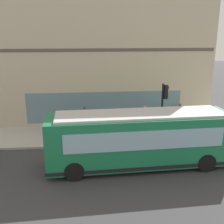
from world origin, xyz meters
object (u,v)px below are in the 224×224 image
object	(u,v)px
city_bus_nearside	(139,139)
fire_hydrant	(184,128)
traffic_light_near_corner	(164,101)
pedestrian_walking_along_curb	(85,116)
pedestrian_by_light_pole	(53,121)
pedestrian_near_hydrant	(180,112)
newspaper_vending_box	(121,133)
pedestrian_near_building_entrance	(145,115)

from	to	relation	value
city_bus_nearside	fire_hydrant	bearing A→B (deg)	-44.08
traffic_light_near_corner	pedestrian_walking_along_curb	world-z (taller)	traffic_light_near_corner
city_bus_nearside	pedestrian_by_light_pole	size ratio (longest dim) A/B	6.49
pedestrian_walking_along_curb	traffic_light_near_corner	bearing A→B (deg)	-119.81
pedestrian_near_hydrant	newspaper_vending_box	bearing A→B (deg)	118.39
traffic_light_near_corner	fire_hydrant	size ratio (longest dim) A/B	5.22
city_bus_nearside	traffic_light_near_corner	world-z (taller)	traffic_light_near_corner
fire_hydrant	pedestrian_near_hydrant	distance (m)	2.17
pedestrian_near_building_entrance	newspaper_vending_box	size ratio (longest dim) A/B	1.95
pedestrian_near_building_entrance	pedestrian_walking_along_curb	distance (m)	4.62
traffic_light_near_corner	pedestrian_near_building_entrance	world-z (taller)	traffic_light_near_corner
city_bus_nearside	fire_hydrant	size ratio (longest dim) A/B	13.68
city_bus_nearside	newspaper_vending_box	distance (m)	3.84
pedestrian_near_building_entrance	newspaper_vending_box	bearing A→B (deg)	136.03
fire_hydrant	pedestrian_near_building_entrance	size ratio (longest dim) A/B	0.42
pedestrian_near_hydrant	pedestrian_by_light_pole	world-z (taller)	pedestrian_near_hydrant
city_bus_nearside	traffic_light_near_corner	distance (m)	4.31
fire_hydrant	newspaper_vending_box	xyz separation A→B (m)	(-0.67, 4.70, 0.09)
city_bus_nearside	pedestrian_near_hydrant	size ratio (longest dim) A/B	5.92
pedestrian_walking_along_curb	city_bus_nearside	bearing A→B (deg)	-155.21
pedestrian_by_light_pole	pedestrian_near_building_entrance	bearing A→B (deg)	-86.50
city_bus_nearside	pedestrian_by_light_pole	bearing A→B (deg)	44.14
pedestrian_near_building_entrance	pedestrian_by_light_pole	world-z (taller)	pedestrian_near_building_entrance
traffic_light_near_corner	pedestrian_near_hydrant	distance (m)	4.12
pedestrian_near_hydrant	newspaper_vending_box	world-z (taller)	pedestrian_near_hydrant
traffic_light_near_corner	pedestrian_by_light_pole	bearing A→B (deg)	74.96
fire_hydrant	pedestrian_walking_along_curb	size ratio (longest dim) A/B	0.45
traffic_light_near_corner	pedestrian_walking_along_curb	xyz separation A→B (m)	(3.03, 5.29, -1.74)
pedestrian_near_building_entrance	pedestrian_walking_along_curb	bearing A→B (deg)	82.93
pedestrian_near_hydrant	newspaper_vending_box	size ratio (longest dim) A/B	1.90
pedestrian_walking_along_curb	newspaper_vending_box	world-z (taller)	pedestrian_walking_along_curb
traffic_light_near_corner	pedestrian_near_hydrant	xyz separation A→B (m)	(3.01, -2.23, -1.71)
newspaper_vending_box	fire_hydrant	bearing A→B (deg)	-81.88
city_bus_nearside	newspaper_vending_box	xyz separation A→B (m)	(3.69, 0.48, -0.95)
city_bus_nearside	pedestrian_near_hydrant	world-z (taller)	city_bus_nearside
pedestrian_near_hydrant	pedestrian_near_building_entrance	distance (m)	2.99
fire_hydrant	newspaper_vending_box	world-z (taller)	newspaper_vending_box
newspaper_vending_box	pedestrian_near_building_entrance	bearing A→B (deg)	-43.97
fire_hydrant	pedestrian_near_building_entrance	world-z (taller)	pedestrian_near_building_entrance
traffic_light_near_corner	newspaper_vending_box	distance (m)	3.60
city_bus_nearside	pedestrian_near_building_entrance	size ratio (longest dim) A/B	5.76
pedestrian_walking_along_curb	pedestrian_near_building_entrance	bearing A→B (deg)	-97.07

